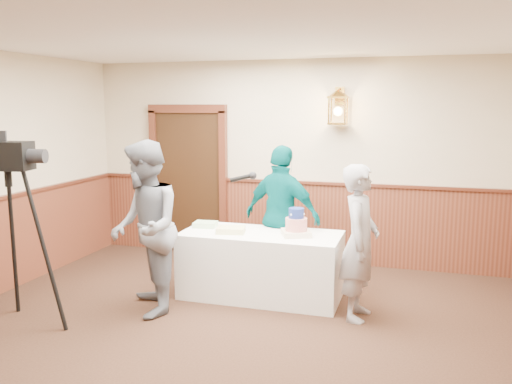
{
  "coord_description": "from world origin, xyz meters",
  "views": [
    {
      "loc": [
        1.65,
        -3.84,
        2.18
      ],
      "look_at": [
        -0.03,
        1.7,
        1.25
      ],
      "focal_mm": 38.0,
      "sensor_mm": 36.0,
      "label": 1
    }
  ],
  "objects_px": {
    "display_table": "(261,265)",
    "sheet_cake_yellow": "(231,230)",
    "sheet_cake_green": "(205,224)",
    "tv_camera_rig": "(13,247)",
    "interviewer": "(145,228)",
    "tiered_cake": "(296,225)",
    "assistant_p": "(282,217)",
    "baker": "(360,242)"
  },
  "relations": [
    {
      "from": "baker",
      "to": "sheet_cake_green",
      "type": "bearing_deg",
      "value": 81.05
    },
    {
      "from": "display_table",
      "to": "interviewer",
      "type": "xyz_separation_m",
      "value": [
        -1.02,
        -0.82,
        0.54
      ]
    },
    {
      "from": "sheet_cake_yellow",
      "to": "baker",
      "type": "height_order",
      "value": "baker"
    },
    {
      "from": "interviewer",
      "to": "baker",
      "type": "bearing_deg",
      "value": 71.15
    },
    {
      "from": "tv_camera_rig",
      "to": "baker",
      "type": "bearing_deg",
      "value": 10.28
    },
    {
      "from": "sheet_cake_yellow",
      "to": "interviewer",
      "type": "bearing_deg",
      "value": -133.21
    },
    {
      "from": "display_table",
      "to": "sheet_cake_green",
      "type": "height_order",
      "value": "sheet_cake_green"
    },
    {
      "from": "sheet_cake_green",
      "to": "tv_camera_rig",
      "type": "bearing_deg",
      "value": -128.4
    },
    {
      "from": "sheet_cake_yellow",
      "to": "interviewer",
      "type": "xyz_separation_m",
      "value": [
        -0.69,
        -0.73,
        0.13
      ]
    },
    {
      "from": "assistant_p",
      "to": "tv_camera_rig",
      "type": "distance_m",
      "value": 2.95
    },
    {
      "from": "display_table",
      "to": "sheet_cake_green",
      "type": "bearing_deg",
      "value": 172.37
    },
    {
      "from": "interviewer",
      "to": "baker",
      "type": "height_order",
      "value": "interviewer"
    },
    {
      "from": "baker",
      "to": "interviewer",
      "type": "bearing_deg",
      "value": 106.76
    },
    {
      "from": "display_table",
      "to": "tv_camera_rig",
      "type": "bearing_deg",
      "value": -142.45
    },
    {
      "from": "tv_camera_rig",
      "to": "sheet_cake_green",
      "type": "bearing_deg",
      "value": 40.29
    },
    {
      "from": "display_table",
      "to": "sheet_cake_yellow",
      "type": "relative_size",
      "value": 5.75
    },
    {
      "from": "assistant_p",
      "to": "tv_camera_rig",
      "type": "height_order",
      "value": "tv_camera_rig"
    },
    {
      "from": "display_table",
      "to": "baker",
      "type": "distance_m",
      "value": 1.25
    },
    {
      "from": "interviewer",
      "to": "sheet_cake_yellow",
      "type": "bearing_deg",
      "value": 104.55
    },
    {
      "from": "display_table",
      "to": "tv_camera_rig",
      "type": "height_order",
      "value": "tv_camera_rig"
    },
    {
      "from": "sheet_cake_green",
      "to": "interviewer",
      "type": "bearing_deg",
      "value": -107.9
    },
    {
      "from": "interviewer",
      "to": "assistant_p",
      "type": "distance_m",
      "value": 1.71
    },
    {
      "from": "baker",
      "to": "tiered_cake",
      "type": "bearing_deg",
      "value": 71.24
    },
    {
      "from": "interviewer",
      "to": "baker",
      "type": "relative_size",
      "value": 1.14
    },
    {
      "from": "sheet_cake_yellow",
      "to": "tv_camera_rig",
      "type": "distance_m",
      "value": 2.25
    },
    {
      "from": "sheet_cake_yellow",
      "to": "assistant_p",
      "type": "bearing_deg",
      "value": 48.63
    },
    {
      "from": "sheet_cake_green",
      "to": "baker",
      "type": "bearing_deg",
      "value": -12.32
    },
    {
      "from": "tiered_cake",
      "to": "sheet_cake_yellow",
      "type": "distance_m",
      "value": 0.75
    },
    {
      "from": "tiered_cake",
      "to": "assistant_p",
      "type": "relative_size",
      "value": 0.23
    },
    {
      "from": "sheet_cake_yellow",
      "to": "tiered_cake",
      "type": "bearing_deg",
      "value": 6.19
    },
    {
      "from": "interviewer",
      "to": "tiered_cake",
      "type": "bearing_deg",
      "value": 87.36
    },
    {
      "from": "baker",
      "to": "assistant_p",
      "type": "distance_m",
      "value": 1.25
    },
    {
      "from": "assistant_p",
      "to": "tv_camera_rig",
      "type": "relative_size",
      "value": 0.93
    },
    {
      "from": "tiered_cake",
      "to": "interviewer",
      "type": "height_order",
      "value": "interviewer"
    },
    {
      "from": "tiered_cake",
      "to": "assistant_p",
      "type": "xyz_separation_m",
      "value": [
        -0.27,
        0.45,
        -0.01
      ]
    },
    {
      "from": "assistant_p",
      "to": "display_table",
      "type": "bearing_deg",
      "value": 90.32
    },
    {
      "from": "tiered_cake",
      "to": "interviewer",
      "type": "bearing_deg",
      "value": -150.39
    },
    {
      "from": "sheet_cake_yellow",
      "to": "baker",
      "type": "xyz_separation_m",
      "value": [
        1.47,
        -0.22,
        0.02
      ]
    },
    {
      "from": "tiered_cake",
      "to": "sheet_cake_green",
      "type": "distance_m",
      "value": 1.14
    },
    {
      "from": "sheet_cake_yellow",
      "to": "interviewer",
      "type": "height_order",
      "value": "interviewer"
    },
    {
      "from": "display_table",
      "to": "tiered_cake",
      "type": "xyz_separation_m",
      "value": [
        0.41,
        -0.01,
        0.5
      ]
    },
    {
      "from": "sheet_cake_yellow",
      "to": "sheet_cake_green",
      "type": "height_order",
      "value": "sheet_cake_yellow"
    }
  ]
}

